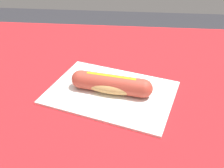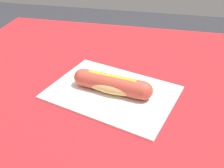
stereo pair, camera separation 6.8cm
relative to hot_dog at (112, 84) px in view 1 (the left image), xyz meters
name	(u,v)px [view 1 (the left image)]	position (x,y,z in m)	size (l,w,h in m)	color
dining_table	(131,121)	(0.06, 0.05, -0.16)	(1.21, 0.89, 0.77)	brown
paper_wrapper	(112,92)	(0.00, 0.00, -0.03)	(0.32, 0.23, 0.01)	white
hot_dog	(112,84)	(0.00, 0.00, 0.00)	(0.22, 0.08, 0.05)	tan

